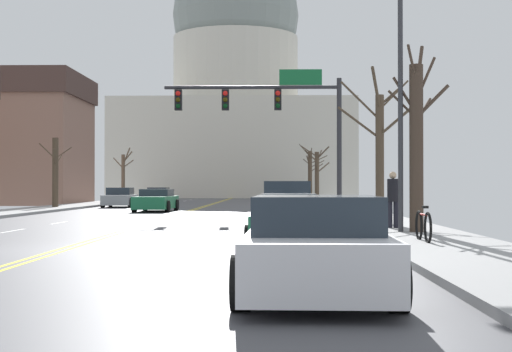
{
  "coord_description": "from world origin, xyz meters",
  "views": [
    {
      "loc": [
        4.66,
        -16.72,
        1.42
      ],
      "look_at": [
        3.57,
        32.03,
        2.03
      ],
      "focal_mm": 53.76,
      "sensor_mm": 36.0,
      "label": 1
    }
  ],
  "objects_px": {
    "sedan_oncoming_01": "(120,198)",
    "sedan_near_03": "(315,248)",
    "sedan_near_01": "(288,214)",
    "sedan_oncoming_00": "(156,201)",
    "pickup_truck_near_00": "(287,204)",
    "bicycle_parked": "(423,226)",
    "signal_gantry": "(275,110)",
    "sedan_oncoming_02": "(158,195)",
    "street_lamp_right": "(391,58)",
    "pedestrian_00": "(393,197)",
    "sedan_near_02": "(297,224)"
  },
  "relations": [
    {
      "from": "sedan_oncoming_01",
      "to": "sedan_near_03",
      "type": "bearing_deg",
      "value": -75.16
    },
    {
      "from": "sedan_near_01",
      "to": "sedan_oncoming_00",
      "type": "bearing_deg",
      "value": 110.51
    },
    {
      "from": "sedan_oncoming_00",
      "to": "pickup_truck_near_00",
      "type": "bearing_deg",
      "value": -61.03
    },
    {
      "from": "sedan_oncoming_01",
      "to": "bicycle_parked",
      "type": "relative_size",
      "value": 2.63
    },
    {
      "from": "signal_gantry",
      "to": "sedan_oncoming_02",
      "type": "bearing_deg",
      "value": 108.05
    },
    {
      "from": "sedan_oncoming_02",
      "to": "signal_gantry",
      "type": "bearing_deg",
      "value": -71.95
    },
    {
      "from": "street_lamp_right",
      "to": "bicycle_parked",
      "type": "height_order",
      "value": "street_lamp_right"
    },
    {
      "from": "sedan_oncoming_01",
      "to": "pedestrian_00",
      "type": "distance_m",
      "value": 30.23
    },
    {
      "from": "sedan_oncoming_01",
      "to": "sedan_oncoming_02",
      "type": "bearing_deg",
      "value": 88.09
    },
    {
      "from": "street_lamp_right",
      "to": "sedan_near_01",
      "type": "bearing_deg",
      "value": 142.06
    },
    {
      "from": "signal_gantry",
      "to": "sedan_near_01",
      "type": "distance_m",
      "value": 11.35
    },
    {
      "from": "signal_gantry",
      "to": "bicycle_parked",
      "type": "bearing_deg",
      "value": -78.18
    },
    {
      "from": "sedan_oncoming_00",
      "to": "sedan_near_02",
      "type": "bearing_deg",
      "value": -74.71
    },
    {
      "from": "pedestrian_00",
      "to": "sedan_oncoming_02",
      "type": "bearing_deg",
      "value": 108.1
    },
    {
      "from": "sedan_near_02",
      "to": "sedan_oncoming_00",
      "type": "xyz_separation_m",
      "value": [
        -6.94,
        25.36,
        0.0
      ]
    },
    {
      "from": "sedan_oncoming_01",
      "to": "pedestrian_00",
      "type": "bearing_deg",
      "value": -63.02
    },
    {
      "from": "sedan_near_02",
      "to": "street_lamp_right",
      "type": "bearing_deg",
      "value": 59.93
    },
    {
      "from": "signal_gantry",
      "to": "sedan_near_03",
      "type": "height_order",
      "value": "signal_gantry"
    },
    {
      "from": "signal_gantry",
      "to": "bicycle_parked",
      "type": "xyz_separation_m",
      "value": [
        3.4,
        -16.26,
        -4.3
      ]
    },
    {
      "from": "sedan_near_01",
      "to": "sedan_oncoming_01",
      "type": "xyz_separation_m",
      "value": [
        -10.54,
        26.66,
        0.05
      ]
    },
    {
      "from": "sedan_oncoming_02",
      "to": "pickup_truck_near_00",
      "type": "bearing_deg",
      "value": -73.58
    },
    {
      "from": "sedan_oncoming_02",
      "to": "sedan_near_02",
      "type": "bearing_deg",
      "value": -77.9
    },
    {
      "from": "sedan_near_01",
      "to": "bicycle_parked",
      "type": "relative_size",
      "value": 2.61
    },
    {
      "from": "sedan_near_01",
      "to": "sedan_oncoming_00",
      "type": "xyz_separation_m",
      "value": [
        -6.88,
        18.38,
        0.03
      ]
    },
    {
      "from": "sedan_oncoming_02",
      "to": "pedestrian_00",
      "type": "relative_size",
      "value": 2.61
    },
    {
      "from": "sedan_near_02",
      "to": "sedan_oncoming_02",
      "type": "height_order",
      "value": "sedan_oncoming_02"
    },
    {
      "from": "bicycle_parked",
      "to": "pedestrian_00",
      "type": "bearing_deg",
      "value": 88.4
    },
    {
      "from": "pickup_truck_near_00",
      "to": "sedan_near_03",
      "type": "bearing_deg",
      "value": -89.95
    },
    {
      "from": "sedan_near_01",
      "to": "pedestrian_00",
      "type": "distance_m",
      "value": 3.23
    },
    {
      "from": "pedestrian_00",
      "to": "sedan_oncoming_01",
      "type": "bearing_deg",
      "value": 116.98
    },
    {
      "from": "sedan_oncoming_01",
      "to": "sedan_oncoming_02",
      "type": "height_order",
      "value": "sedan_oncoming_01"
    },
    {
      "from": "pickup_truck_near_00",
      "to": "sedan_oncoming_02",
      "type": "distance_m",
      "value": 35.97
    },
    {
      "from": "sedan_near_02",
      "to": "bicycle_parked",
      "type": "distance_m",
      "value": 3.22
    },
    {
      "from": "pickup_truck_near_00",
      "to": "bicycle_parked",
      "type": "height_order",
      "value": "pickup_truck_near_00"
    },
    {
      "from": "pickup_truck_near_00",
      "to": "sedan_near_01",
      "type": "xyz_separation_m",
      "value": [
        -0.09,
        -5.81,
        -0.16
      ]
    },
    {
      "from": "sedan_near_03",
      "to": "sedan_oncoming_00",
      "type": "distance_m",
      "value": 32.64
    },
    {
      "from": "street_lamp_right",
      "to": "pickup_truck_near_00",
      "type": "relative_size",
      "value": 1.49
    },
    {
      "from": "sedan_near_03",
      "to": "bicycle_parked",
      "type": "height_order",
      "value": "sedan_near_03"
    },
    {
      "from": "sedan_near_01",
      "to": "pedestrian_00",
      "type": "relative_size",
      "value": 2.71
    },
    {
      "from": "signal_gantry",
      "to": "sedan_oncoming_00",
      "type": "relative_size",
      "value": 1.67
    },
    {
      "from": "signal_gantry",
      "to": "sedan_oncoming_02",
      "type": "relative_size",
      "value": 1.78
    },
    {
      "from": "signal_gantry",
      "to": "pickup_truck_near_00",
      "type": "bearing_deg",
      "value": -84.39
    },
    {
      "from": "sedan_near_02",
      "to": "sedan_near_03",
      "type": "bearing_deg",
      "value": -89.6
    },
    {
      "from": "sedan_near_01",
      "to": "pedestrian_00",
      "type": "xyz_separation_m",
      "value": [
        3.18,
        -0.27,
        0.53
      ]
    },
    {
      "from": "street_lamp_right",
      "to": "sedan_near_01",
      "type": "distance_m",
      "value": 5.68
    },
    {
      "from": "street_lamp_right",
      "to": "bicycle_parked",
      "type": "xyz_separation_m",
      "value": [
        0.2,
        -3.54,
        -4.47
      ]
    },
    {
      "from": "sedan_oncoming_02",
      "to": "bicycle_parked",
      "type": "bearing_deg",
      "value": -74.11
    },
    {
      "from": "sedan_oncoming_02",
      "to": "bicycle_parked",
      "type": "relative_size",
      "value": 2.52
    },
    {
      "from": "sedan_oncoming_02",
      "to": "sedan_near_01",
      "type": "bearing_deg",
      "value": -75.95
    },
    {
      "from": "sedan_oncoming_02",
      "to": "pedestrian_00",
      "type": "xyz_separation_m",
      "value": [
        13.26,
        -40.58,
        0.49
      ]
    }
  ]
}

